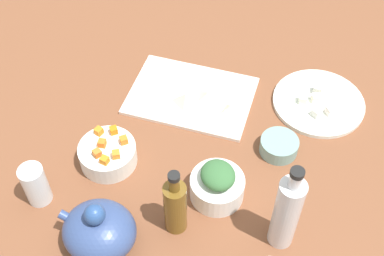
{
  "coord_description": "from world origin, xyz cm",
  "views": [
    {
      "loc": [
        -27.78,
        78.77,
        107.72
      ],
      "look_at": [
        0.0,
        0.0,
        8.0
      ],
      "focal_mm": 47.85,
      "sensor_mm": 36.0,
      "label": 1
    }
  ],
  "objects_px": {
    "cutting_board": "(191,96)",
    "bowl_carrots": "(108,154)",
    "bowl_greens": "(217,188)",
    "bowl_small_side": "(279,146)",
    "plate_tofu": "(318,102)",
    "bottle_1": "(287,212)",
    "bottle_0": "(175,206)",
    "drinking_glass_0": "(35,185)",
    "teapot": "(99,231)"
  },
  "relations": [
    {
      "from": "cutting_board",
      "to": "bowl_carrots",
      "type": "height_order",
      "value": "bowl_carrots"
    },
    {
      "from": "cutting_board",
      "to": "bowl_greens",
      "type": "height_order",
      "value": "bowl_greens"
    },
    {
      "from": "bowl_greens",
      "to": "bowl_small_side",
      "type": "bearing_deg",
      "value": -121.25
    },
    {
      "from": "plate_tofu",
      "to": "bowl_greens",
      "type": "height_order",
      "value": "bowl_greens"
    },
    {
      "from": "bowl_small_side",
      "to": "bottle_1",
      "type": "distance_m",
      "value": 0.27
    },
    {
      "from": "bottle_0",
      "to": "drinking_glass_0",
      "type": "xyz_separation_m",
      "value": [
        0.33,
        0.04,
        -0.03
      ]
    },
    {
      "from": "teapot",
      "to": "bottle_1",
      "type": "bearing_deg",
      "value": -158.8
    },
    {
      "from": "bowl_small_side",
      "to": "bottle_0",
      "type": "xyz_separation_m",
      "value": [
        0.17,
        0.29,
        0.06
      ]
    },
    {
      "from": "bowl_carrots",
      "to": "bowl_small_side",
      "type": "distance_m",
      "value": 0.43
    },
    {
      "from": "plate_tofu",
      "to": "bottle_0",
      "type": "xyz_separation_m",
      "value": [
        0.24,
        0.49,
        0.08
      ]
    },
    {
      "from": "bottle_0",
      "to": "bottle_1",
      "type": "bearing_deg",
      "value": -168.67
    },
    {
      "from": "plate_tofu",
      "to": "bowl_carrots",
      "type": "bearing_deg",
      "value": 38.74
    },
    {
      "from": "cutting_board",
      "to": "plate_tofu",
      "type": "height_order",
      "value": "plate_tofu"
    },
    {
      "from": "bowl_carrots",
      "to": "teapot",
      "type": "relative_size",
      "value": 0.8
    },
    {
      "from": "bowl_small_side",
      "to": "drinking_glass_0",
      "type": "bearing_deg",
      "value": 33.05
    },
    {
      "from": "plate_tofu",
      "to": "drinking_glass_0",
      "type": "bearing_deg",
      "value": 42.61
    },
    {
      "from": "bowl_carrots",
      "to": "bottle_0",
      "type": "xyz_separation_m",
      "value": [
        -0.22,
        0.11,
        0.05
      ]
    },
    {
      "from": "plate_tofu",
      "to": "bottle_1",
      "type": "height_order",
      "value": "bottle_1"
    },
    {
      "from": "bowl_small_side",
      "to": "bottle_1",
      "type": "relative_size",
      "value": 0.37
    },
    {
      "from": "teapot",
      "to": "bottle_0",
      "type": "relative_size",
      "value": 0.89
    },
    {
      "from": "bowl_carrots",
      "to": "teapot",
      "type": "distance_m",
      "value": 0.23
    },
    {
      "from": "bottle_0",
      "to": "drinking_glass_0",
      "type": "relative_size",
      "value": 1.79
    },
    {
      "from": "drinking_glass_0",
      "to": "bottle_1",
      "type": "bearing_deg",
      "value": -171.31
    },
    {
      "from": "bottle_1",
      "to": "bowl_greens",
      "type": "bearing_deg",
      "value": -20.09
    },
    {
      "from": "plate_tofu",
      "to": "bowl_small_side",
      "type": "relative_size",
      "value": 2.59
    },
    {
      "from": "bowl_small_side",
      "to": "bottle_0",
      "type": "bearing_deg",
      "value": 59.14
    },
    {
      "from": "plate_tofu",
      "to": "bottle_0",
      "type": "height_order",
      "value": "bottle_0"
    },
    {
      "from": "bowl_small_side",
      "to": "bottle_1",
      "type": "bearing_deg",
      "value": 104.08
    },
    {
      "from": "bowl_small_side",
      "to": "plate_tofu",
      "type": "bearing_deg",
      "value": -108.82
    },
    {
      "from": "bottle_1",
      "to": "drinking_glass_0",
      "type": "distance_m",
      "value": 0.57
    },
    {
      "from": "bowl_small_side",
      "to": "bowl_greens",
      "type": "bearing_deg",
      "value": 58.75
    },
    {
      "from": "bottle_1",
      "to": "cutting_board",
      "type": "bearing_deg",
      "value": -45.97
    },
    {
      "from": "cutting_board",
      "to": "bottle_1",
      "type": "distance_m",
      "value": 0.49
    },
    {
      "from": "bottle_1",
      "to": "bowl_small_side",
      "type": "bearing_deg",
      "value": -75.92
    },
    {
      "from": "bowl_carrots",
      "to": "bottle_1",
      "type": "distance_m",
      "value": 0.47
    },
    {
      "from": "cutting_board",
      "to": "bowl_greens",
      "type": "distance_m",
      "value": 0.33
    },
    {
      "from": "bowl_carrots",
      "to": "bottle_0",
      "type": "distance_m",
      "value": 0.26
    },
    {
      "from": "cutting_board",
      "to": "bowl_small_side",
      "type": "distance_m",
      "value": 0.3
    },
    {
      "from": "bowl_small_side",
      "to": "bottle_1",
      "type": "height_order",
      "value": "bottle_1"
    },
    {
      "from": "bowl_carrots",
      "to": "cutting_board",
      "type": "bearing_deg",
      "value": -113.44
    },
    {
      "from": "bowl_greens",
      "to": "drinking_glass_0",
      "type": "bearing_deg",
      "value": 20.58
    },
    {
      "from": "bowl_greens",
      "to": "bottle_1",
      "type": "relative_size",
      "value": 0.49
    },
    {
      "from": "plate_tofu",
      "to": "bowl_carrots",
      "type": "height_order",
      "value": "bowl_carrots"
    },
    {
      "from": "teapot",
      "to": "bottle_0",
      "type": "xyz_separation_m",
      "value": [
        -0.14,
        -0.1,
        0.03
      ]
    },
    {
      "from": "cutting_board",
      "to": "bowl_carrots",
      "type": "bearing_deg",
      "value": 66.56
    },
    {
      "from": "teapot",
      "to": "cutting_board",
      "type": "bearing_deg",
      "value": -94.36
    },
    {
      "from": "bottle_0",
      "to": "bottle_1",
      "type": "height_order",
      "value": "bottle_1"
    },
    {
      "from": "bottle_0",
      "to": "bowl_greens",
      "type": "bearing_deg",
      "value": -120.22
    },
    {
      "from": "cutting_board",
      "to": "bowl_greens",
      "type": "bearing_deg",
      "value": 120.21
    },
    {
      "from": "cutting_board",
      "to": "plate_tofu",
      "type": "bearing_deg",
      "value": -164.93
    }
  ]
}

